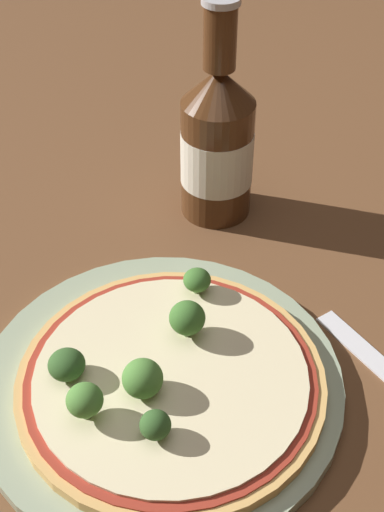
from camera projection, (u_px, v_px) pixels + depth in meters
name	position (u px, v px, depth m)	size (l,w,h in m)	color
ground_plane	(133.00, 367.00, 0.58)	(3.00, 3.00, 0.00)	brown
plate	(161.00, 383.00, 0.56)	(0.29, 0.29, 0.01)	#93A384
pizza	(171.00, 380.00, 0.55)	(0.24, 0.24, 0.01)	tan
broccoli_floret_0	(186.00, 315.00, 0.56)	(0.03, 0.03, 0.03)	#6B8E51
broccoli_floret_1	(85.00, 400.00, 0.50)	(0.03, 0.03, 0.03)	#6B8E51
broccoli_floret_2	(144.00, 378.00, 0.52)	(0.03, 0.03, 0.03)	#6B8E51
broccoli_floret_3	(150.00, 426.00, 0.49)	(0.02, 0.02, 0.02)	#6B8E51
broccoli_floret_4	(197.00, 280.00, 0.60)	(0.02, 0.02, 0.02)	#6B8E51
broccoli_floret_5	(67.00, 365.00, 0.53)	(0.03, 0.03, 0.02)	#6B8E51
beer_bottle	(217.00, 142.00, 0.69)	(0.07, 0.07, 0.22)	#472814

